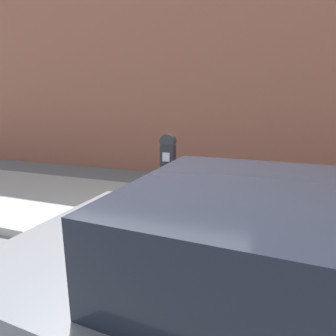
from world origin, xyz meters
name	(u,v)px	position (x,y,z in m)	size (l,w,h in m)	color
ground_plane	(103,311)	(0.00, 0.00, 0.00)	(60.00, 60.00, 0.00)	slate
sidewalk	(175,216)	(0.00, 2.20, 0.06)	(24.00, 2.80, 0.13)	#9E9B96
building_facade	(215,46)	(0.00, 5.48, 3.43)	(24.00, 0.30, 6.87)	#935642
parking_meter	(168,167)	(0.22, 1.19, 1.14)	(0.18, 0.14, 1.42)	slate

